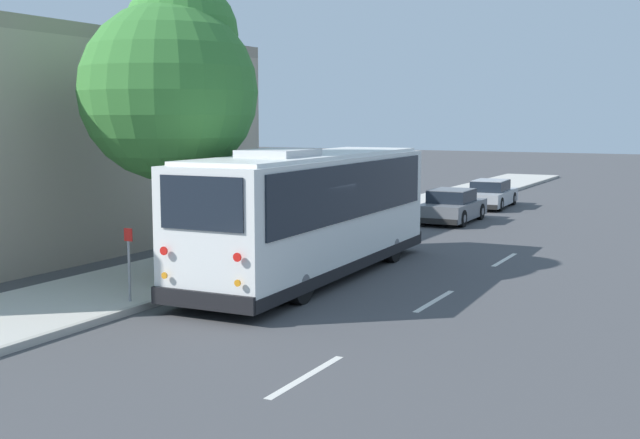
# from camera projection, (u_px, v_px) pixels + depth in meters

# --- Properties ---
(ground_plane) EXTENTS (160.00, 160.00, 0.00)m
(ground_plane) POSITION_uv_depth(u_px,v_px,m) (290.00, 287.00, 19.63)
(ground_plane) COLOR #474749
(sidewalk_slab) EXTENTS (80.00, 3.48, 0.15)m
(sidewalk_slab) POSITION_uv_depth(u_px,v_px,m) (178.00, 271.00, 21.21)
(sidewalk_slab) COLOR beige
(sidewalk_slab) RESTS_ON ground
(curb_strip) EXTENTS (80.00, 0.14, 0.15)m
(curb_strip) POSITION_uv_depth(u_px,v_px,m) (235.00, 278.00, 20.37)
(curb_strip) COLOR #AAA69D
(curb_strip) RESTS_ON ground
(shuttle_bus) EXTENTS (10.39, 3.05, 3.38)m
(shuttle_bus) POSITION_uv_depth(u_px,v_px,m) (313.00, 208.00, 20.61)
(shuttle_bus) COLOR white
(shuttle_bus) RESTS_ON ground
(parked_sedan_gray) EXTENTS (4.21, 1.87, 1.31)m
(parked_sedan_gray) POSITION_uv_depth(u_px,v_px,m) (452.00, 207.00, 31.73)
(parked_sedan_gray) COLOR slate
(parked_sedan_gray) RESTS_ON ground
(parked_sedan_silver) EXTENTS (4.57, 1.87, 1.27)m
(parked_sedan_silver) POSITION_uv_depth(u_px,v_px,m) (491.00, 195.00, 36.92)
(parked_sedan_silver) COLOR #A8AAAF
(parked_sedan_silver) RESTS_ON ground
(street_tree) EXTENTS (4.48, 4.48, 7.52)m
(street_tree) POSITION_uv_depth(u_px,v_px,m) (171.00, 80.00, 20.18)
(street_tree) COLOR brown
(street_tree) RESTS_ON sidewalk_slab
(sign_post_near) EXTENTS (0.06, 0.22, 1.60)m
(sign_post_near) POSITION_uv_depth(u_px,v_px,m) (129.00, 264.00, 17.34)
(sign_post_near) COLOR gray
(sign_post_near) RESTS_ON sidewalk_slab
(sign_post_far) EXTENTS (0.06, 0.06, 1.26)m
(sign_post_far) POSITION_uv_depth(u_px,v_px,m) (170.00, 263.00, 18.59)
(sign_post_far) COLOR gray
(sign_post_far) RESTS_ON sidewalk_slab
(fire_hydrant) EXTENTS (0.22, 0.22, 0.81)m
(fire_hydrant) POSITION_uv_depth(u_px,v_px,m) (370.00, 218.00, 28.72)
(fire_hydrant) COLOR #99999E
(fire_hydrant) RESTS_ON sidewalk_slab
(building_backdrop) EXTENTS (17.57, 7.59, 6.72)m
(building_backdrop) POSITION_uv_depth(u_px,v_px,m) (0.00, 149.00, 24.42)
(building_backdrop) COLOR tan
(building_backdrop) RESTS_ON ground
(lane_stripe_behind) EXTENTS (2.40, 0.14, 0.01)m
(lane_stripe_behind) POSITION_uv_depth(u_px,v_px,m) (307.00, 376.00, 12.84)
(lane_stripe_behind) COLOR silver
(lane_stripe_behind) RESTS_ON ground
(lane_stripe_mid) EXTENTS (2.40, 0.14, 0.01)m
(lane_stripe_mid) POSITION_uv_depth(u_px,v_px,m) (434.00, 301.00, 18.10)
(lane_stripe_mid) COLOR silver
(lane_stripe_mid) RESTS_ON ground
(lane_stripe_ahead) EXTENTS (2.40, 0.14, 0.01)m
(lane_stripe_ahead) POSITION_uv_depth(u_px,v_px,m) (505.00, 260.00, 23.37)
(lane_stripe_ahead) COLOR silver
(lane_stripe_ahead) RESTS_ON ground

